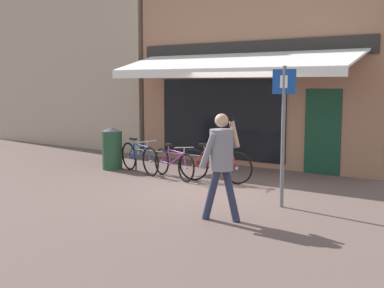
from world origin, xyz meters
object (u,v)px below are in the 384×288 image
object	(u,v)px
bicycle_red	(215,165)
pedestrian_adult	(221,155)
parking_sign	(283,122)
bicycle_purple	(173,163)
bicycle_blue	(139,158)
litter_bin	(112,148)

from	to	relation	value
bicycle_red	pedestrian_adult	size ratio (longest dim) A/B	0.99
pedestrian_adult	parking_sign	distance (m)	1.52
bicycle_purple	parking_sign	distance (m)	3.59
bicycle_blue	bicycle_purple	world-z (taller)	bicycle_blue
bicycle_blue	litter_bin	xyz separation A→B (m)	(-0.93, 0.01, 0.17)
bicycle_blue	parking_sign	size ratio (longest dim) A/B	0.67
bicycle_blue	bicycle_purple	xyz separation A→B (m)	(1.10, -0.04, -0.03)
bicycle_blue	bicycle_red	bearing A→B (deg)	21.41
bicycle_blue	bicycle_red	xyz separation A→B (m)	(2.16, 0.09, 0.01)
pedestrian_adult	parking_sign	world-z (taller)	parking_sign
bicycle_blue	bicycle_red	distance (m)	2.16
litter_bin	bicycle_red	bearing A→B (deg)	1.50
bicycle_purple	parking_sign	world-z (taller)	parking_sign
bicycle_blue	parking_sign	bearing A→B (deg)	4.98
bicycle_red	pedestrian_adult	bearing A→B (deg)	-67.17
bicycle_red	bicycle_purple	bearing A→B (deg)	176.36
bicycle_purple	bicycle_red	size ratio (longest dim) A/B	0.94
bicycle_purple	pedestrian_adult	world-z (taller)	pedestrian_adult
bicycle_purple	litter_bin	xyz separation A→B (m)	(-2.03, 0.05, 0.20)
bicycle_blue	bicycle_red	world-z (taller)	bicycle_red
bicycle_red	parking_sign	bearing A→B (deg)	-39.34
bicycle_purple	litter_bin	bearing A→B (deg)	-159.93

